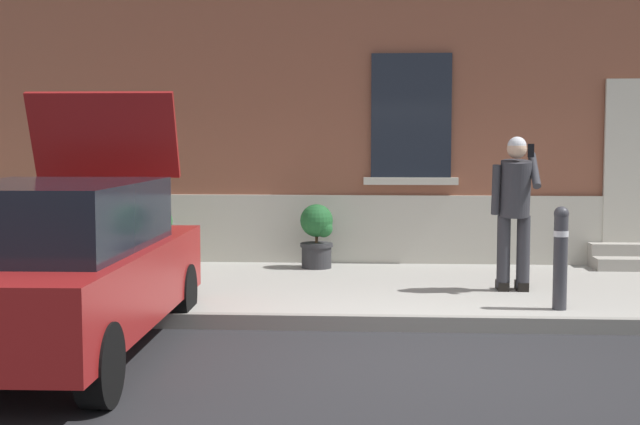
% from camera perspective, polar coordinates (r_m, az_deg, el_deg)
% --- Properties ---
extents(ground_plane, '(80.00, 80.00, 0.00)m').
position_cam_1_polar(ground_plane, '(7.50, 7.18, -9.45)').
color(ground_plane, '#232326').
extents(sidewalk, '(24.00, 3.60, 0.15)m').
position_cam_1_polar(sidewalk, '(10.22, 6.18, -5.21)').
color(sidewalk, '#99968E').
rests_on(sidewalk, ground).
extents(curb_edge, '(24.00, 0.12, 0.15)m').
position_cam_1_polar(curb_edge, '(8.40, 6.77, -7.39)').
color(curb_edge, gray).
rests_on(curb_edge, ground).
extents(building_facade, '(24.00, 1.52, 7.50)m').
position_cam_1_polar(building_facade, '(12.70, 5.82, 13.26)').
color(building_facade, brown).
rests_on(building_facade, ground).
extents(hatchback_car_red, '(1.86, 4.10, 2.34)m').
position_cam_1_polar(hatchback_car_red, '(7.58, -17.32, -3.32)').
color(hatchback_car_red, maroon).
rests_on(hatchback_car_red, ground).
extents(bollard_near_person, '(0.15, 0.15, 1.04)m').
position_cam_1_polar(bollard_near_person, '(8.89, 15.79, -2.69)').
color(bollard_near_person, '#333338').
rests_on(bollard_near_person, sidewalk).
extents(person_on_phone, '(0.51, 0.49, 1.75)m').
position_cam_1_polar(person_on_phone, '(9.80, 12.90, 0.60)').
color(person_on_phone, '#2D2D33').
rests_on(person_on_phone, sidewalk).
extents(planter_terracotta, '(0.44, 0.44, 0.86)m').
position_cam_1_polar(planter_terracotta, '(12.55, -19.89, -1.18)').
color(planter_terracotta, '#B25B38').
rests_on(planter_terracotta, sidewalk).
extents(planter_cream, '(0.44, 0.44, 0.86)m').
position_cam_1_polar(planter_cream, '(11.52, -10.88, -1.49)').
color(planter_cream, beige).
rests_on(planter_cream, sidewalk).
extents(planter_charcoal, '(0.44, 0.44, 0.86)m').
position_cam_1_polar(planter_charcoal, '(11.41, -0.19, -1.47)').
color(planter_charcoal, '#2D2D30').
rests_on(planter_charcoal, sidewalk).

